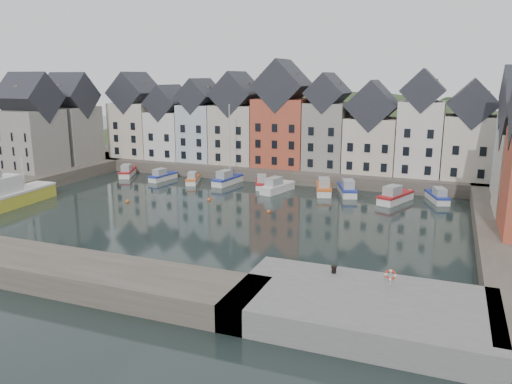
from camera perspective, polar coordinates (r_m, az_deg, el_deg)
The scene contains 21 objects.
ground at distance 61.41m, azimuth -5.41°, elevation -2.99°, with size 260.00×260.00×0.00m, color black.
far_quay at distance 88.29m, azimuth 3.35°, elevation 2.65°, with size 90.00×16.00×2.00m, color #494238.
left_quay at distance 86.11m, azimuth -27.04°, elevation 0.96°, with size 14.00×54.00×2.00m, color #494238.
near_quay at distance 36.60m, azimuth 12.01°, elevation -13.03°, with size 18.00×10.00×2.00m, color #60605E.
hillside at distance 117.17m, azimuth 7.20°, elevation -4.37°, with size 153.60×70.40×64.00m.
far_terrace at distance 84.36m, azimuth 5.08°, elevation 7.54°, with size 72.37×8.16×17.78m.
left_terrace at distance 91.53m, azimuth -22.25°, elevation 7.06°, with size 7.65×17.00×15.69m.
mooring_buoys at distance 67.72m, azimuth -6.42°, elevation -1.36°, with size 20.50×5.50×0.50m.
boat_a at distance 89.69m, azimuth -14.49°, elevation 2.22°, with size 4.25×6.40×2.36m.
boat_b at distance 84.86m, azimuth -10.64°, elevation 1.79°, with size 2.49×5.96×2.22m.
boat_c at distance 81.76m, azimuth -7.22°, elevation 1.46°, with size 3.41×5.72×2.10m.
boat_d at distance 80.34m, azimuth -3.32°, elevation 1.49°, with size 3.02×6.98×12.91m.
boat_e at distance 77.98m, azimuth 0.66°, elevation 1.04°, with size 3.76×6.24×2.29m.
boat_f at distance 74.79m, azimuth 2.38°, elevation 0.58°, with size 3.75×7.04×2.58m.
boat_g at distance 74.67m, azimuth 7.75°, elevation 0.47°, with size 3.89×7.24×2.66m.
boat_h at distance 74.38m, azimuth 10.38°, elevation 0.30°, with size 4.18×6.99×2.56m.
boat_i at distance 71.21m, azimuth 15.58°, elevation -0.51°, with size 4.57×7.30×2.68m.
boat_j at distance 73.51m, azimuth 20.04°, elevation -0.50°, with size 3.71×6.26×2.30m.
large_vessel at distance 73.94m, azimuth -26.28°, elevation -0.32°, with size 4.17×12.77×6.55m.
mooring_bollard at distance 39.68m, azimuth 8.89°, elevation -8.71°, with size 0.48×0.48×0.56m.
life_ring_post at distance 37.97m, azimuth 15.14°, elevation -9.15°, with size 0.80×0.17×1.30m.
Camera 1 is at (26.79, -52.60, 16.92)m, focal length 35.00 mm.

